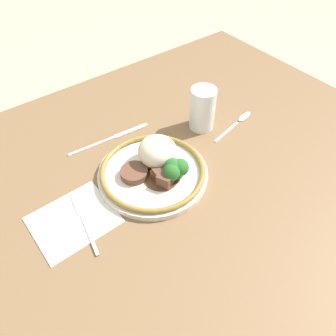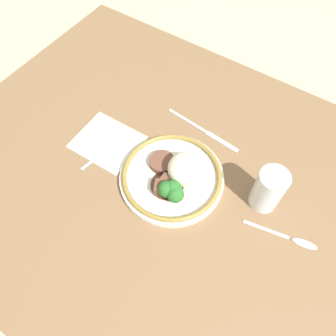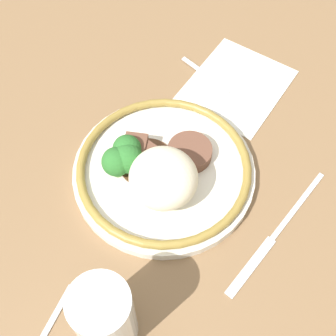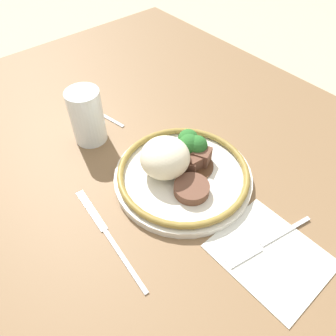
# 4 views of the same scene
# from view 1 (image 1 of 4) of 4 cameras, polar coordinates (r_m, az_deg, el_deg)

# --- Properties ---
(ground_plane) EXTENTS (8.00, 8.00, 0.00)m
(ground_plane) POSITION_cam_1_polar(r_m,az_deg,el_deg) (0.80, -0.90, -2.12)
(ground_plane) COLOR tan
(dining_table) EXTENTS (1.26, 0.92, 0.03)m
(dining_table) POSITION_cam_1_polar(r_m,az_deg,el_deg) (0.78, -0.92, -1.31)
(dining_table) COLOR brown
(dining_table) RESTS_ON ground
(napkin) EXTENTS (0.17, 0.14, 0.00)m
(napkin) POSITION_cam_1_polar(r_m,az_deg,el_deg) (0.71, -15.99, -8.89)
(napkin) COLOR silver
(napkin) RESTS_ON dining_table
(plate) EXTENTS (0.25, 0.25, 0.08)m
(plate) POSITION_cam_1_polar(r_m,az_deg,el_deg) (0.74, -2.08, -0.07)
(plate) COLOR silver
(plate) RESTS_ON dining_table
(juice_glass) EXTENTS (0.07, 0.07, 0.11)m
(juice_glass) POSITION_cam_1_polar(r_m,az_deg,el_deg) (0.86, 5.99, 9.93)
(juice_glass) COLOR orange
(juice_glass) RESTS_ON dining_table
(fork) EXTENTS (0.04, 0.17, 0.00)m
(fork) POSITION_cam_1_polar(r_m,az_deg,el_deg) (0.71, -14.72, -8.05)
(fork) COLOR silver
(fork) RESTS_ON napkin
(knife) EXTENTS (0.22, 0.03, 0.00)m
(knife) POSITION_cam_1_polar(r_m,az_deg,el_deg) (0.86, -9.63, 5.22)
(knife) COLOR silver
(knife) RESTS_ON dining_table
(spoon) EXTENTS (0.16, 0.04, 0.01)m
(spoon) POSITION_cam_1_polar(r_m,az_deg,el_deg) (0.93, 12.45, 8.13)
(spoon) COLOR silver
(spoon) RESTS_ON dining_table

